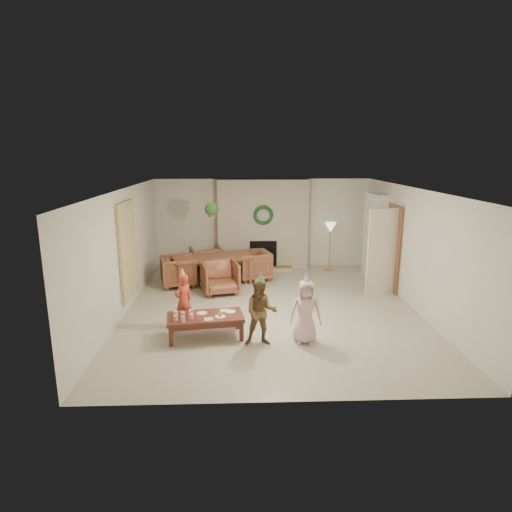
{
  "coord_description": "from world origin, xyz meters",
  "views": [
    {
      "loc": [
        -0.63,
        -8.56,
        3.21
      ],
      "look_at": [
        -0.3,
        0.4,
        1.05
      ],
      "focal_mm": 30.22,
      "sensor_mm": 36.0,
      "label": 1
    }
  ],
  "objects_px": {
    "dining_table": "(213,270)",
    "dining_chair_left": "(179,271)",
    "child_plaid": "(261,312)",
    "dining_chair_near": "(220,277)",
    "child_red": "(183,301)",
    "child_pink": "(306,312)",
    "dining_chair_far": "(206,260)",
    "dining_chair_right": "(253,265)",
    "coffee_table_top": "(205,317)"
  },
  "relations": [
    {
      "from": "dining_chair_left",
      "to": "dining_chair_right",
      "type": "height_order",
      "value": "same"
    },
    {
      "from": "child_plaid",
      "to": "dining_table",
      "type": "bearing_deg",
      "value": 106.42
    },
    {
      "from": "dining_table",
      "to": "dining_chair_far",
      "type": "height_order",
      "value": "dining_chair_far"
    },
    {
      "from": "coffee_table_top",
      "to": "child_red",
      "type": "bearing_deg",
      "value": 124.32
    },
    {
      "from": "dining_table",
      "to": "child_plaid",
      "type": "distance_m",
      "value": 3.79
    },
    {
      "from": "dining_chair_near",
      "to": "dining_chair_right",
      "type": "xyz_separation_m",
      "value": [
        0.81,
        1.09,
        0.0
      ]
    },
    {
      "from": "coffee_table_top",
      "to": "child_plaid",
      "type": "height_order",
      "value": "child_plaid"
    },
    {
      "from": "child_red",
      "to": "child_plaid",
      "type": "distance_m",
      "value": 1.63
    },
    {
      "from": "dining_chair_near",
      "to": "dining_chair_far",
      "type": "xyz_separation_m",
      "value": [
        -0.44,
        1.64,
        0.0
      ]
    },
    {
      "from": "dining_chair_far",
      "to": "coffee_table_top",
      "type": "relative_size",
      "value": 0.62
    },
    {
      "from": "dining_chair_far",
      "to": "child_plaid",
      "type": "distance_m",
      "value": 4.64
    },
    {
      "from": "dining_chair_left",
      "to": "child_red",
      "type": "distance_m",
      "value": 2.65
    },
    {
      "from": "child_red",
      "to": "child_pink",
      "type": "distance_m",
      "value": 2.3
    },
    {
      "from": "dining_chair_left",
      "to": "child_plaid",
      "type": "distance_m",
      "value": 3.9
    },
    {
      "from": "dining_chair_far",
      "to": "dining_chair_right",
      "type": "xyz_separation_m",
      "value": [
        1.25,
        -0.55,
        0.0
      ]
    },
    {
      "from": "dining_table",
      "to": "coffee_table_top",
      "type": "distance_m",
      "value": 3.31
    },
    {
      "from": "child_pink",
      "to": "dining_table",
      "type": "bearing_deg",
      "value": 120.24
    },
    {
      "from": "dining_chair_near",
      "to": "dining_chair_right",
      "type": "relative_size",
      "value": 1.0
    },
    {
      "from": "child_red",
      "to": "child_plaid",
      "type": "relative_size",
      "value": 0.89
    },
    {
      "from": "dining_chair_far",
      "to": "child_plaid",
      "type": "height_order",
      "value": "child_plaid"
    },
    {
      "from": "child_red",
      "to": "dining_table",
      "type": "bearing_deg",
      "value": -142.31
    },
    {
      "from": "dining_chair_far",
      "to": "dining_chair_left",
      "type": "bearing_deg",
      "value": 45.0
    },
    {
      "from": "dining_chair_left",
      "to": "dining_chair_right",
      "type": "bearing_deg",
      "value": -90.0
    },
    {
      "from": "dining_chair_far",
      "to": "dining_chair_left",
      "type": "xyz_separation_m",
      "value": [
        -0.6,
        -1.04,
        0.0
      ]
    },
    {
      "from": "dining_table",
      "to": "child_red",
      "type": "bearing_deg",
      "value": -112.38
    },
    {
      "from": "dining_chair_right",
      "to": "child_pink",
      "type": "bearing_deg",
      "value": -3.4
    },
    {
      "from": "child_pink",
      "to": "coffee_table_top",
      "type": "bearing_deg",
      "value": 174.73
    },
    {
      "from": "dining_table",
      "to": "dining_chair_left",
      "type": "xyz_separation_m",
      "value": [
        -0.82,
        -0.22,
        0.04
      ]
    },
    {
      "from": "child_pink",
      "to": "dining_chair_right",
      "type": "bearing_deg",
      "value": 104.88
    },
    {
      "from": "child_red",
      "to": "child_plaid",
      "type": "height_order",
      "value": "child_plaid"
    },
    {
      "from": "dining_chair_right",
      "to": "child_red",
      "type": "bearing_deg",
      "value": -39.16
    },
    {
      "from": "dining_table",
      "to": "child_red",
      "type": "distance_m",
      "value": 2.86
    },
    {
      "from": "dining_chair_near",
      "to": "child_plaid",
      "type": "xyz_separation_m",
      "value": [
        0.82,
        -2.81,
        0.2
      ]
    },
    {
      "from": "coffee_table_top",
      "to": "child_plaid",
      "type": "distance_m",
      "value": 1.05
    },
    {
      "from": "dining_chair_near",
      "to": "child_pink",
      "type": "bearing_deg",
      "value": -74.86
    },
    {
      "from": "dining_table",
      "to": "child_red",
      "type": "xyz_separation_m",
      "value": [
        -0.37,
        -2.83,
        0.17
      ]
    },
    {
      "from": "coffee_table_top",
      "to": "dining_chair_left",
      "type": "bearing_deg",
      "value": 97.78
    },
    {
      "from": "child_pink",
      "to": "child_plaid",
      "type": "bearing_deg",
      "value": -171.61
    },
    {
      "from": "dining_chair_far",
      "to": "child_plaid",
      "type": "bearing_deg",
      "value": 90.87
    },
    {
      "from": "dining_chair_far",
      "to": "dining_chair_right",
      "type": "distance_m",
      "value": 1.36
    },
    {
      "from": "dining_table",
      "to": "child_pink",
      "type": "bearing_deg",
      "value": -78.04
    },
    {
      "from": "child_red",
      "to": "child_plaid",
      "type": "xyz_separation_m",
      "value": [
        1.41,
        -0.81,
        0.06
      ]
    },
    {
      "from": "dining_table",
      "to": "dining_chair_right",
      "type": "height_order",
      "value": "dining_chair_right"
    },
    {
      "from": "dining_chair_near",
      "to": "child_pink",
      "type": "height_order",
      "value": "child_pink"
    },
    {
      "from": "dining_table",
      "to": "dining_chair_right",
      "type": "xyz_separation_m",
      "value": [
        1.03,
        0.27,
        0.04
      ]
    },
    {
      "from": "dining_chair_near",
      "to": "coffee_table_top",
      "type": "xyz_separation_m",
      "value": [
        -0.15,
        -2.48,
        0.0
      ]
    },
    {
      "from": "dining_table",
      "to": "dining_chair_left",
      "type": "height_order",
      "value": "dining_chair_left"
    },
    {
      "from": "dining_chair_far",
      "to": "dining_chair_left",
      "type": "distance_m",
      "value": 1.2
    },
    {
      "from": "dining_chair_near",
      "to": "child_plaid",
      "type": "relative_size",
      "value": 0.71
    },
    {
      "from": "dining_chair_left",
      "to": "coffee_table_top",
      "type": "distance_m",
      "value": 3.21
    }
  ]
}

